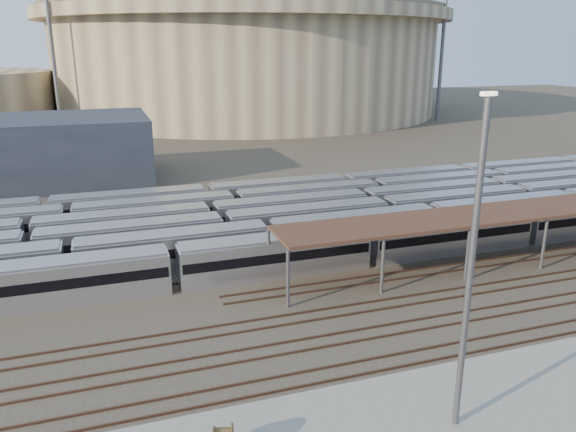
{
  "coord_description": "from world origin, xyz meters",
  "views": [
    {
      "loc": [
        -21.41,
        -38.43,
        20.66
      ],
      "look_at": [
        -4.37,
        12.0,
        4.35
      ],
      "focal_mm": 35.0,
      "sensor_mm": 36.0,
      "label": 1
    }
  ],
  "objects": [
    {
      "name": "service_building",
      "position": [
        -35.0,
        55.0,
        5.0
      ],
      "size": [
        42.0,
        20.0,
        10.0
      ],
      "primitive_type": "cube",
      "color": "#1E232D",
      "rests_on": "ground"
    },
    {
      "name": "floodlight_3",
      "position": [
        -10.0,
        160.0,
        20.65
      ],
      "size": [
        4.0,
        1.0,
        38.4
      ],
      "color": "#55565A",
      "rests_on": "ground"
    },
    {
      "name": "stadium",
      "position": [
        25.0,
        140.0,
        16.47
      ],
      "size": [
        124.0,
        124.0,
        32.5
      ],
      "color": "tan",
      "rests_on": "ground"
    },
    {
      "name": "empty_tracks",
      "position": [
        0.0,
        -5.0,
        0.09
      ],
      "size": [
        170.0,
        9.62,
        0.18
      ],
      "color": "#4C3323",
      "rests_on": "ground"
    },
    {
      "name": "floodlight_2",
      "position": [
        70.0,
        100.0,
        20.65
      ],
      "size": [
        4.0,
        1.0,
        38.4
      ],
      "color": "#55565A",
      "rests_on": "ground"
    },
    {
      "name": "floodlight_0",
      "position": [
        -30.0,
        110.0,
        20.65
      ],
      "size": [
        4.0,
        1.0,
        38.4
      ],
      "color": "#55565A",
      "rests_on": "ground"
    },
    {
      "name": "ground",
      "position": [
        0.0,
        0.0,
        0.0
      ],
      "size": [
        420.0,
        420.0,
        0.0
      ],
      "primitive_type": "plane",
      "color": "#383026",
      "rests_on": "ground"
    },
    {
      "name": "apron",
      "position": [
        -5.0,
        -15.0,
        0.1
      ],
      "size": [
        50.0,
        9.0,
        0.2
      ],
      "primitive_type": "cube",
      "color": "gray",
      "rests_on": "ground"
    },
    {
      "name": "subway_trains",
      "position": [
        2.72,
        18.5,
        1.8
      ],
      "size": [
        128.22,
        23.9,
        3.6
      ],
      "color": "silver",
      "rests_on": "ground"
    },
    {
      "name": "yard_light_pole",
      "position": [
        -3.86,
        -16.0,
        9.46
      ],
      "size": [
        0.82,
        0.36,
        18.35
      ],
      "color": "#55565A",
      "rests_on": "apron"
    },
    {
      "name": "inspection_shed",
      "position": [
        22.0,
        4.0,
        4.98
      ],
      "size": [
        60.3,
        6.0,
        5.3
      ],
      "color": "#55565A",
      "rests_on": "ground"
    }
  ]
}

